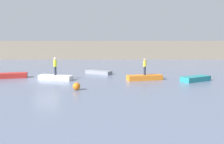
{
  "coord_description": "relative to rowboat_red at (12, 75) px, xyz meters",
  "views": [
    {
      "loc": [
        6.67,
        -23.3,
        3.85
      ],
      "look_at": [
        6.77,
        2.29,
        0.48
      ],
      "focal_mm": 37.51,
      "sensor_mm": 36.0,
      "label": 1
    }
  ],
  "objects": [
    {
      "name": "person_yellow_shirt",
      "position": [
        13.77,
        -1.38,
        1.16
      ],
      "size": [
        0.32,
        0.32,
        1.65
      ],
      "color": "#232838",
      "rests_on": "rowboat_orange"
    },
    {
      "name": "mooring_buoy",
      "position": [
        7.7,
        -6.21,
        0.04
      ],
      "size": [
        0.6,
        0.6,
        0.6
      ],
      "primitive_type": "sphere",
      "color": "orange",
      "rests_on": "ground_plane"
    },
    {
      "name": "rowboat_orange",
      "position": [
        13.77,
        -1.38,
        -0.01
      ],
      "size": [
        3.69,
        1.84,
        0.51
      ],
      "primitive_type": "cube",
      "rotation": [
        0.0,
        0.0,
        0.24
      ],
      "color": "orange",
      "rests_on": "ground_plane"
    },
    {
      "name": "ground_plane",
      "position": [
        3.84,
        -1.15,
        -0.26
      ],
      "size": [
        120.0,
        120.0,
        0.0
      ],
      "primitive_type": "plane",
      "color": "slate"
    },
    {
      "name": "rowboat_teal",
      "position": [
        18.63,
        -2.07,
        -0.02
      ],
      "size": [
        3.25,
        2.54,
        0.49
      ],
      "primitive_type": "cube",
      "rotation": [
        0.0,
        0.0,
        0.53
      ],
      "color": "teal",
      "rests_on": "ground_plane"
    },
    {
      "name": "rowboat_red",
      "position": [
        0.0,
        0.0,
        0.0
      ],
      "size": [
        3.08,
        1.84,
        0.52
      ],
      "primitive_type": "cube",
      "rotation": [
        0.0,
        0.0,
        0.26
      ],
      "color": "red",
      "rests_on": "ground_plane"
    },
    {
      "name": "embankment_wall",
      "position": [
        3.84,
        26.27,
        1.71
      ],
      "size": [
        80.0,
        1.2,
        3.94
      ],
      "primitive_type": "cube",
      "color": "gray",
      "rests_on": "ground_plane"
    },
    {
      "name": "rowboat_grey",
      "position": [
        8.93,
        3.11,
        -0.06
      ],
      "size": [
        3.28,
        2.53,
        0.4
      ],
      "primitive_type": "cube",
      "rotation": [
        0.0,
        0.0,
        -0.53
      ],
      "color": "gray",
      "rests_on": "ground_plane"
    },
    {
      "name": "person_hiviz_shirt",
      "position": [
        4.82,
        -1.14,
        1.2
      ],
      "size": [
        0.32,
        0.32,
        1.78
      ],
      "color": "#232838",
      "rests_on": "rowboat_white"
    },
    {
      "name": "rowboat_white",
      "position": [
        4.82,
        -1.14,
        -0.03
      ],
      "size": [
        3.61,
        1.89,
        0.46
      ],
      "primitive_type": "cube",
      "rotation": [
        0.0,
        0.0,
        -0.29
      ],
      "color": "white",
      "rests_on": "ground_plane"
    }
  ]
}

